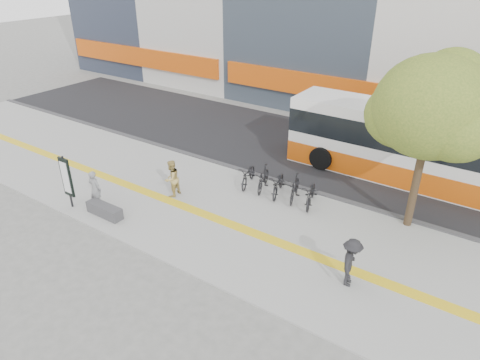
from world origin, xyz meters
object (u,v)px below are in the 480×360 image
Objects in this scene: street_tree at (432,109)px; pedestrian_dark at (351,263)px; signboard at (66,178)px; bus at (423,151)px; pedestrian_tan at (172,179)px; seated_woman at (95,189)px; bench at (105,210)px.

street_tree is 3.95× the size of pedestrian_dark.
bus is at bearing 42.79° from signboard.
pedestrian_tan is at bearing -138.91° from bus.
signboard is 1.43× the size of seated_woman.
bus is 7.48× the size of pedestrian_tan.
street_tree is 10.00m from pedestrian_tan.
signboard is at bearing 34.63° from seated_woman.
signboard is 4.02m from pedestrian_tan.
bench is at bearing 86.41° from pedestrian_dark.
bench is 1.94m from signboard.
seated_woman is 0.98× the size of pedestrian_tan.
signboard is 13.40m from street_tree.
bench is 1.04× the size of seated_woman.
seated_woman is at bearing 37.60° from signboard.
bench is at bearing -148.38° from street_tree.
pedestrian_tan is at bearing 67.25° from bench.
bus is at bearing 46.49° from bench.
seated_woman is (-0.80, 0.31, 0.55)m from bench.
pedestrian_dark is at bearing 9.52° from bench.
pedestrian_tan is at bearing -132.33° from seated_woman.
street_tree is at bearing 110.00° from pedestrian_tan.
pedestrian_dark is (10.00, 1.23, 0.03)m from seated_woman.
street_tree is at bearing -154.61° from seated_woman.
signboard is at bearing -137.21° from bus.
bench is 2.91m from pedestrian_tan.
seated_woman is (0.80, 0.62, -0.52)m from signboard.
seated_woman is 3.00m from pedestrian_tan.
bench is 1.02× the size of pedestrian_tan.
seated_woman is at bearing 158.78° from bench.
pedestrian_dark reaches higher than pedestrian_tan.
seated_woman is (-10.58, -5.71, -3.66)m from street_tree.
street_tree is 12.57m from seated_woman.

